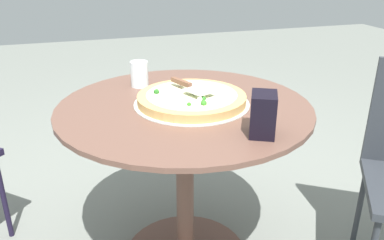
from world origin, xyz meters
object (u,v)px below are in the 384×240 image
at_px(pizza_on_tray, 192,99).
at_px(napkin_dispenser, 263,114).
at_px(pizza_server, 189,86).
at_px(patio_table, 185,153).
at_px(drinking_cup, 139,74).

xyz_separation_m(pizza_on_tray, napkin_dispenser, (0.32, 0.13, 0.05)).
height_order(pizza_server, napkin_dispenser, napkin_dispenser).
height_order(pizza_on_tray, napkin_dispenser, napkin_dispenser).
bearing_deg(patio_table, pizza_on_tray, 82.37).
bearing_deg(pizza_on_tray, patio_table, -97.63).
height_order(patio_table, pizza_server, pizza_server).
bearing_deg(pizza_on_tray, drinking_cup, -151.36).
bearing_deg(napkin_dispenser, pizza_on_tray, 48.81).
relative_size(pizza_server, drinking_cup, 1.96).
bearing_deg(napkin_dispenser, drinking_cup, 51.96).
relative_size(pizza_server, napkin_dispenser, 1.56).
bearing_deg(pizza_on_tray, pizza_server, -179.58).
xyz_separation_m(patio_table, pizza_on_tray, (0.00, 0.03, 0.23)).
relative_size(patio_table, pizza_server, 4.54).
height_order(pizza_on_tray, pizza_server, pizza_server).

